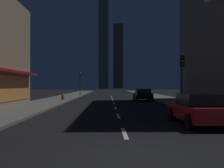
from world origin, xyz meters
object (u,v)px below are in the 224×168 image
traffic_light_near_right (182,69)px  traffic_light_far_left (80,78)px  car_parked_near (198,109)px  fire_hydrant_far_left (63,97)px  car_parked_far (143,95)px  street_lamp_right (223,23)px

traffic_light_near_right → traffic_light_far_left: size_ratio=1.00×
car_parked_near → fire_hydrant_far_left: 19.64m
car_parked_near → car_parked_far: (0.00, 17.73, 0.00)m
car_parked_far → traffic_light_far_left: size_ratio=1.01×
traffic_light_near_right → fire_hydrant_far_left: bearing=143.0°
car_parked_near → traffic_light_far_left: (-9.10, 31.57, 2.45)m
car_parked_far → car_parked_near: bearing=-90.0°
car_parked_near → traffic_light_near_right: (1.90, 8.59, 2.45)m
street_lamp_right → fire_hydrant_far_left: bearing=125.2°
fire_hydrant_far_left → traffic_light_far_left: (0.40, 14.38, 2.74)m
car_parked_near → street_lamp_right: bearing=33.9°
car_parked_far → street_lamp_right: (1.78, -16.53, 4.33)m
fire_hydrant_far_left → street_lamp_right: size_ratio=0.10×
fire_hydrant_far_left → traffic_light_near_right: traffic_light_near_right is taller
fire_hydrant_far_left → car_parked_near: bearing=-61.1°
car_parked_far → fire_hydrant_far_left: bearing=-176.8°
traffic_light_far_left → street_lamp_right: size_ratio=0.64×
car_parked_near → street_lamp_right: (1.78, 1.20, 4.33)m
traffic_light_far_left → street_lamp_right: (10.88, -30.37, 1.87)m
car_parked_far → traffic_light_near_right: 9.65m
car_parked_near → fire_hydrant_far_left: (-9.50, 17.19, -0.29)m
car_parked_near → fire_hydrant_far_left: size_ratio=6.48×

